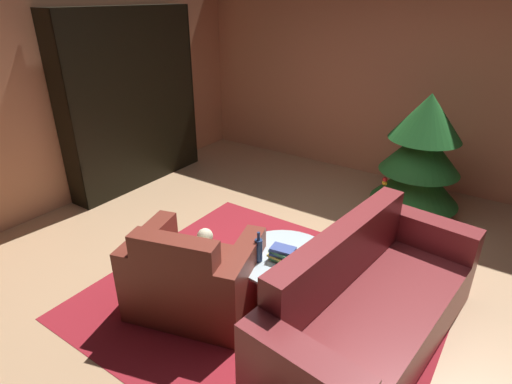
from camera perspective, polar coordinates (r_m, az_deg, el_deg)
The scene contains 11 objects.
ground_plane at distance 3.80m, azimuth 4.14°, elevation -11.87°, with size 7.04×7.04×0.00m, color tan.
wall_back at distance 5.72m, azimuth 19.64°, elevation 14.99°, with size 5.99×0.06×2.79m, color tan.
wall_left at distance 5.24m, azimuth -25.27°, elevation 13.21°, with size 0.06×5.69×2.79m, color tan.
area_rug at distance 3.59m, azimuth 1.29°, elevation -14.34°, with size 2.71×2.45×0.01m, color maroon.
bookshelf_unit at distance 5.61m, azimuth -15.68°, elevation 12.02°, with size 0.33×1.92×2.18m.
armchair_red at distance 3.36m, azimuth -8.57°, elevation -11.57°, with size 1.12×0.95×0.81m.
couch_red at distance 3.13m, azimuth 15.21°, elevation -15.31°, with size 1.00×2.08×0.87m.
coffee_table at distance 3.33m, azimuth 3.93°, elevation -9.23°, with size 0.79×0.79×0.45m.
book_stack_on_table at distance 3.22m, azimuth 3.75°, elevation -8.49°, with size 0.22×0.18×0.12m.
bottle_on_table at distance 3.18m, azimuth 0.35°, elevation -7.92°, with size 0.06×0.06×0.25m.
decorated_tree at distance 4.88m, azimuth 21.70°, elevation 4.73°, with size 0.96×0.96×1.39m.
Camera 1 is at (1.48, -2.64, 2.31)m, focal length 29.18 mm.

